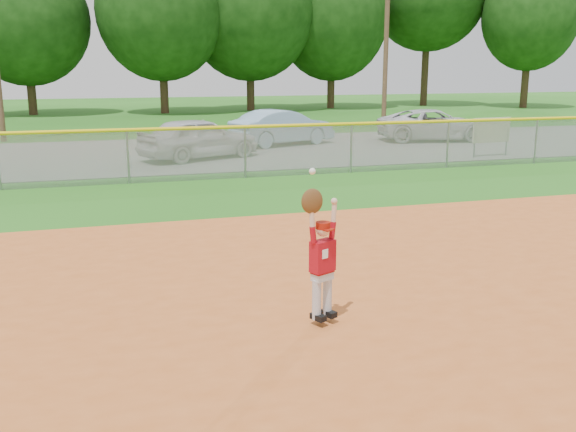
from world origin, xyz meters
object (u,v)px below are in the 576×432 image
object	(u,v)px
car_blue	(282,127)
sponsor_sign	(491,131)
ballplayer	(321,255)
car_white_b	(434,125)
car_white_a	(199,138)

from	to	relation	value
car_blue	sponsor_sign	distance (m)	8.28
car_blue	ballplayer	world-z (taller)	ballplayer
car_blue	car_white_b	distance (m)	6.79
car_blue	ballplayer	xyz separation A→B (m)	(-4.78, -18.25, 0.20)
car_white_b	sponsor_sign	size ratio (longest dim) A/B	3.06
car_white_a	ballplayer	bearing A→B (deg)	153.73
car_blue	car_white_b	world-z (taller)	car_blue
car_white_a	car_white_b	world-z (taller)	car_white_a
car_blue	sponsor_sign	world-z (taller)	car_blue
sponsor_sign	ballplayer	distance (m)	16.88
car_blue	ballplayer	size ratio (longest dim) A/B	2.26
car_blue	car_white_a	bearing A→B (deg)	107.98
ballplayer	car_white_b	bearing A→B (deg)	57.09
car_blue	sponsor_sign	size ratio (longest dim) A/B	2.75
car_white_b	car_white_a	bearing A→B (deg)	115.01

